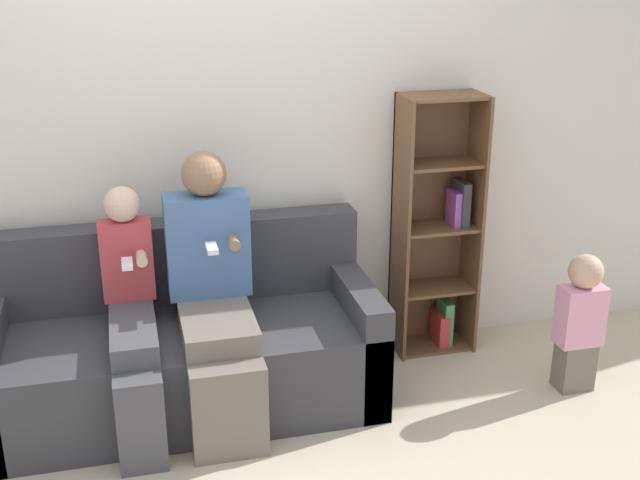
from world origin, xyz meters
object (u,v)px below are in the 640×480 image
Objects in this scene: adult_seated at (214,288)px; bookshelf at (437,233)px; couch at (182,350)px; child_seated at (132,320)px; toddler_standing at (580,320)px.

bookshelf reaches higher than adult_seated.
child_seated is at bearing -146.09° from couch.
bookshelf is at bearing 11.41° from couch.
bookshelf is at bearing 129.64° from toddler_standing.
bookshelf reaches higher than toddler_standing.
adult_seated reaches higher than child_seated.
toddler_standing is (2.21, -0.20, -0.17)m from child_seated.
bookshelf is (1.67, 0.44, 0.12)m from child_seated.
bookshelf reaches higher than couch.
couch reaches higher than toddler_standing.
toddler_standing is at bearing -10.12° from couch.
toddler_standing is at bearing -50.36° from bookshelf.
toddler_standing is (1.82, -0.24, -0.27)m from adult_seated.
bookshelf is at bearing 14.89° from child_seated.
adult_seated is 1.35m from bookshelf.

